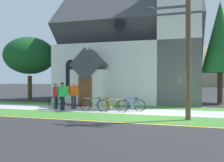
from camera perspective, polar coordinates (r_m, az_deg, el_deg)
The scene contains 19 objects.
ground at distance 16.18m, azimuth 10.23°, elevation -6.35°, with size 140.00×140.00×0.00m, color #2B2B2D.
sidewalk_slab at distance 14.74m, azimuth -1.24°, elevation -6.98°, with size 32.00×2.70×0.01m, color #B7B5AD.
grass_verge at distance 12.40m, azimuth -4.85°, elevation -8.40°, with size 32.00×2.32×0.01m, color #427F33.
church_lawn at distance 16.83m, azimuth 1.07°, elevation -6.06°, with size 24.00×1.69×0.01m, color #427F33.
curb_paint_stripe at distance 11.20m, azimuth -7.34°, elevation -9.35°, with size 28.00×0.16×0.01m, color yellow.
church_building at distance 21.23m, azimuth 5.61°, elevation 7.52°, with size 11.95×9.97×12.37m.
church_sign at distance 17.92m, azimuth -6.75°, elevation -1.19°, with size 1.92×0.15×2.13m.
flower_bed at distance 17.81m, azimuth -6.97°, elevation -5.45°, with size 2.19×2.19×0.34m.
bicycle_red at distance 16.25m, azimuth -13.22°, elevation -4.95°, with size 1.63×0.68×0.86m.
bicycle_silver at distance 13.78m, azimuth 0.14°, elevation -5.93°, with size 1.80×0.25×0.84m.
bicycle_orange at distance 14.51m, azimuth -4.30°, elevation -5.66°, with size 1.74×0.29×0.82m.
bicycle_yellow at distance 14.27m, azimuth 4.70°, elevation -5.71°, with size 1.72×0.28×0.82m.
cyclist_in_white_jersey at distance 15.38m, azimuth -9.21°, elevation -2.85°, with size 0.56×0.55×1.74m.
cyclist_in_green_jersey at distance 14.77m, azimuth -11.84°, elevation -3.04°, with size 0.56×0.48×1.72m.
cyclist_in_red_jersey at distance 15.49m, azimuth -13.34°, elevation -3.01°, with size 0.53×0.54×1.67m.
utility_pole at distance 11.85m, azimuth 17.31°, elevation 12.01°, with size 3.12×0.28×7.73m.
roadside_conifer at distance 20.89m, azimuth 24.55°, elevation 9.57°, with size 2.83×2.83×8.11m.
yard_deciduous_tree at distance 22.88m, azimuth -19.18°, elevation 5.74°, with size 4.54×4.54×5.71m.
distant_hill at distance 82.51m, azimuth 24.37°, elevation -0.94°, with size 71.13×40.37×24.99m, color #847A5B.
Camera 1 is at (1.79, -11.97, 1.90)m, focal length 38.02 mm.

